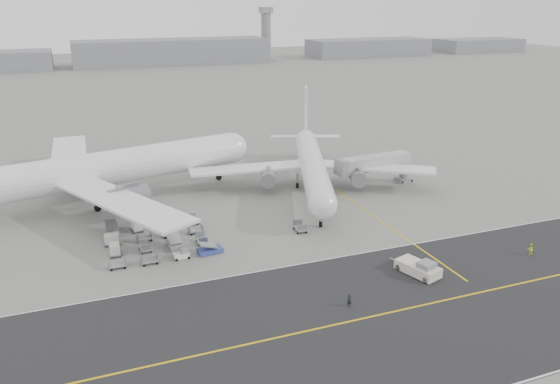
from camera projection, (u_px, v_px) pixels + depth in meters
name	position (u px, v px, depth m)	size (l,w,h in m)	color
ground	(224.00, 270.00, 77.00)	(700.00, 700.00, 0.00)	gray
taxiway	(307.00, 331.00, 62.84)	(220.00, 59.00, 0.03)	#252527
horizon_buildings	(155.00, 65.00, 316.03)	(520.00, 28.00, 28.00)	gray
control_tower	(266.00, 32.00, 338.44)	(7.00, 7.00, 31.25)	gray
airliner_a	(90.00, 171.00, 99.30)	(64.70, 63.31, 22.65)	white
airliner_b	(312.00, 165.00, 108.54)	(46.88, 47.74, 17.17)	white
pushback_tug	(419.00, 268.00, 75.48)	(4.64, 8.17, 2.31)	beige
jet_bridge	(375.00, 164.00, 109.92)	(17.57, 4.51, 6.59)	gray
gse_cluster	(159.00, 244.00, 85.29)	(20.57, 19.84, 1.83)	gray
stray_dolly	(300.00, 231.00, 89.82)	(1.66, 2.70, 1.66)	silver
ground_crew_a	(349.00, 300.00, 67.56)	(0.64, 0.42, 1.75)	black
ground_crew_b	(530.00, 249.00, 81.21)	(0.89, 0.69, 1.83)	#D6F31C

